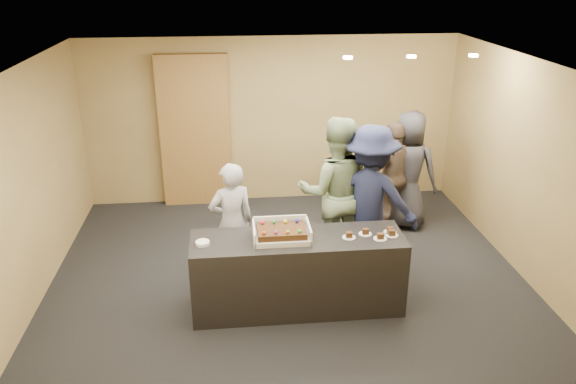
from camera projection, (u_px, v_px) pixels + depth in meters
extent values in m
plane|color=black|center=(287.00, 271.00, 7.35)|extent=(6.00, 6.00, 0.00)
plane|color=silver|center=(287.00, 63.00, 6.32)|extent=(6.00, 6.00, 0.00)
cube|color=olive|center=(271.00, 121.00, 9.13)|extent=(6.00, 0.04, 2.70)
cube|color=olive|center=(318.00, 284.00, 4.54)|extent=(6.00, 0.04, 2.70)
cube|color=olive|center=(32.00, 184.00, 6.55)|extent=(0.04, 5.00, 2.70)
cube|color=olive|center=(522.00, 166.00, 7.12)|extent=(0.04, 5.00, 2.70)
cube|color=black|center=(298.00, 273.00, 6.44)|extent=(2.40, 0.70, 0.90)
cube|color=brown|center=(195.00, 132.00, 8.98)|extent=(1.12, 0.15, 2.46)
cube|color=white|center=(282.00, 236.00, 6.24)|extent=(0.61, 0.43, 0.06)
cube|color=white|center=(254.00, 233.00, 6.19)|extent=(0.02, 0.43, 0.17)
cube|color=white|center=(309.00, 231.00, 6.25)|extent=(0.02, 0.43, 0.17)
cube|color=white|center=(280.00, 223.00, 6.41)|extent=(0.61, 0.02, 0.19)
cube|color=#31190B|center=(282.00, 231.00, 6.21)|extent=(0.54, 0.37, 0.07)
sphere|color=red|center=(262.00, 222.00, 6.29)|extent=(0.04, 0.04, 0.04)
sphere|color=#19984C|center=(274.00, 222.00, 6.31)|extent=(0.04, 0.04, 0.04)
sphere|color=#FBFF1A|center=(285.00, 221.00, 6.32)|extent=(0.04, 0.04, 0.04)
sphere|color=#211AE4|center=(297.00, 221.00, 6.33)|extent=(0.04, 0.04, 0.04)
sphere|color=#F04514|center=(264.00, 233.00, 6.06)|extent=(0.04, 0.04, 0.04)
sphere|color=#B82799|center=(276.00, 232.00, 6.07)|extent=(0.04, 0.04, 0.04)
sphere|color=gold|center=(288.00, 232.00, 6.08)|extent=(0.04, 0.04, 0.04)
sphere|color=green|center=(300.00, 231.00, 6.09)|extent=(0.04, 0.04, 0.04)
cylinder|color=white|center=(203.00, 243.00, 6.12)|extent=(0.15, 0.15, 0.04)
cylinder|color=white|center=(349.00, 237.00, 6.28)|extent=(0.15, 0.15, 0.01)
cube|color=#31190B|center=(349.00, 235.00, 6.26)|extent=(0.07, 0.06, 0.06)
cylinder|color=white|center=(365.00, 234.00, 6.36)|extent=(0.15, 0.15, 0.01)
cube|color=#31190B|center=(365.00, 231.00, 6.34)|extent=(0.07, 0.06, 0.06)
cylinder|color=white|center=(380.00, 239.00, 6.25)|extent=(0.15, 0.15, 0.01)
cube|color=#31190B|center=(380.00, 236.00, 6.23)|extent=(0.07, 0.06, 0.06)
cylinder|color=white|center=(390.00, 232.00, 6.39)|extent=(0.15, 0.15, 0.01)
cube|color=#31190B|center=(390.00, 230.00, 6.38)|extent=(0.07, 0.06, 0.06)
cylinder|color=white|center=(392.00, 235.00, 6.33)|extent=(0.15, 0.15, 0.01)
cube|color=#31190B|center=(392.00, 232.00, 6.31)|extent=(0.07, 0.06, 0.06)
imported|color=#9F9FA3|center=(232.00, 223.00, 6.91)|extent=(0.65, 0.52, 1.56)
imported|color=gray|center=(335.00, 192.00, 7.25)|extent=(1.02, 0.82, 2.00)
imported|color=#191D39|center=(370.00, 199.00, 7.13)|extent=(1.44, 1.19, 1.93)
imported|color=brown|center=(393.00, 176.00, 8.23)|extent=(1.05, 0.84, 1.67)
imported|color=#28282D|center=(408.00, 170.00, 8.31)|extent=(1.04, 0.95, 1.79)
cylinder|color=#FFEAC6|center=(348.00, 58.00, 6.86)|extent=(0.12, 0.12, 0.03)
cylinder|color=#FFEAC6|center=(411.00, 56.00, 6.94)|extent=(0.12, 0.12, 0.03)
cylinder|color=#FFEAC6|center=(473.00, 55.00, 7.02)|extent=(0.12, 0.12, 0.03)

